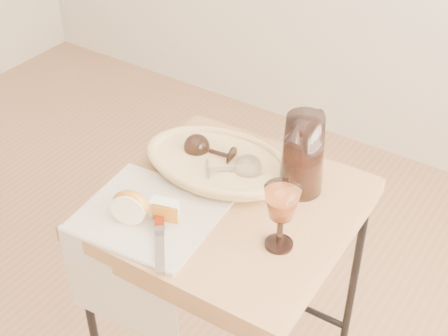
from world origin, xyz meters
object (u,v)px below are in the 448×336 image
Objects in this scene: side_table at (228,304)px; pitcher at (303,154)px; tea_towel at (150,214)px; goblet_lying_b at (231,169)px; bread_basket at (218,165)px; goblet_lying_a at (212,151)px; wine_goblet at (281,218)px; table_knife at (160,233)px; apple_half at (130,205)px.

pitcher is (0.12, 0.15, 0.49)m from side_table.
goblet_lying_b is (0.10, 0.21, 0.05)m from tea_towel.
goblet_lying_a is at bearing 148.31° from bread_basket.
wine_goblet reaches higher than side_table.
bread_basket is at bearing 118.68° from goblet_lying_b.
pitcher is at bearing 43.18° from tea_towel.
bread_basket is 2.12× the size of wine_goblet.
tea_towel is at bearing -130.80° from pitcher.
wine_goblet is at bearing -73.95° from pitcher.
goblet_lying_a is 0.68× the size of wine_goblet.
tea_towel reaches higher than side_table.
goblet_lying_a is at bearing 139.87° from side_table.
wine_goblet is 0.75× the size of table_knife.
bread_basket is at bearing 73.37° from tea_towel.
goblet_lying_a is (-0.03, 0.02, 0.02)m from bread_basket.
pitcher is 0.22m from wine_goblet.
bread_basket is at bearing 146.47° from table_knife.
bread_basket is at bearing 55.30° from apple_half.
apple_half is (-0.12, -0.25, -0.00)m from goblet_lying_b.
goblet_lying_b is 1.29× the size of apple_half.
goblet_lying_a is at bearing 152.22° from table_knife.
goblet_lying_a is 0.35m from wine_goblet.
table_knife is (-0.03, -0.26, -0.03)m from goblet_lying_b.
goblet_lying_a reaches higher than tea_towel.
wine_goblet is 0.36m from apple_half.
apple_half is (-0.16, -0.19, 0.43)m from side_table.
goblet_lying_a is at bearing 116.85° from goblet_lying_b.
apple_half reaches higher than bread_basket.
side_table is 0.45m from table_knife.
goblet_lying_b is (-0.04, 0.07, 0.43)m from side_table.
pitcher is at bearing 112.84° from table_knife.
pitcher is at bearing -176.61° from goblet_lying_a.
goblet_lying_a is at bearing 151.18° from wine_goblet.
tea_towel is 0.24m from bread_basket.
tea_towel is 0.09m from table_knife.
apple_half is (-0.07, -0.27, 0.02)m from bread_basket.
goblet_lying_a is (-0.12, 0.10, 0.43)m from side_table.
pitcher reaches higher than apple_half.
bread_basket is at bearing 146.24° from goblet_lying_a.
goblet_lying_a is at bearing 62.26° from apple_half.
wine_goblet reaches higher than tea_towel.
tea_towel is 0.41m from pitcher.
apple_half reaches higher than goblet_lying_b.
goblet_lying_b is at bearing 59.25° from tea_towel.
goblet_lying_b reaches higher than side_table.
goblet_lying_b is at bearing 43.42° from apple_half.
side_table is 0.43m from bread_basket.
side_table is at bearing -49.15° from bread_basket.
pitcher reaches higher than table_knife.
goblet_lying_a reaches higher than table_knife.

